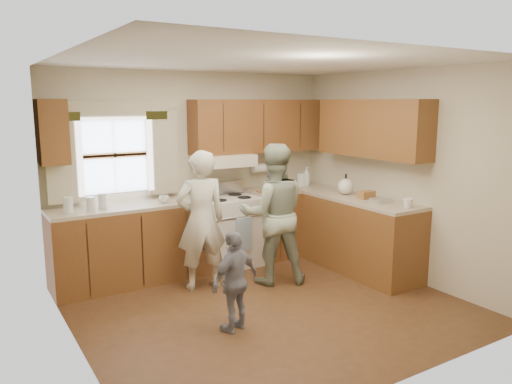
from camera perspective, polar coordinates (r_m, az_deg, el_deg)
room at (r=5.04m, az=1.42°, el=0.33°), size 3.80×3.80×3.80m
kitchen_fixtures at (r=6.33m, az=0.75°, el=-1.42°), size 3.80×2.25×2.15m
stove at (r=6.56m, az=-3.27°, el=-4.35°), size 0.76×0.67×1.07m
woman_left at (r=5.69m, az=-6.31°, el=-3.24°), size 0.63×0.46×1.60m
woman_right at (r=5.84m, az=1.98°, el=-2.54°), size 0.98×0.88×1.65m
child at (r=4.70m, az=-2.41°, el=-10.10°), size 0.61×0.39×0.96m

